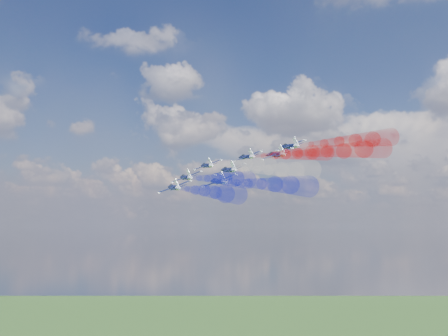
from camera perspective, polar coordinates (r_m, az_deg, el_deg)
The scene contains 16 objects.
jet_lead at distance 182.68m, azimuth -1.88°, elevation 0.27°, with size 10.81×13.52×3.60m, color black, non-canonical shape.
trail_lead at distance 156.78m, azimuth 1.48°, elevation 0.36°, with size 4.51×43.54×4.51m, color white, non-canonical shape.
jet_inner_left at distance 168.00m, azimuth -4.19°, elevation -1.05°, with size 10.81×13.52×3.60m, color black, non-canonical shape.
trail_inner_left at distance 141.71m, azimuth -0.90°, elevation -1.19°, with size 4.51×43.54×4.51m, color #1821D3, non-canonical shape.
jet_inner_right at distance 174.93m, azimuth 2.49°, elevation 1.21°, with size 10.81×13.52×3.60m, color black, non-canonical shape.
trail_inner_right at distance 149.97m, azimuth 6.76°, elevation 1.47°, with size 4.51×43.54×4.51m, color red, non-canonical shape.
jet_outer_left at distance 155.72m, azimuth -5.50°, elevation -2.14°, with size 10.81×13.52×3.60m, color black, non-canonical shape.
trail_outer_left at distance 129.26m, azimuth -2.15°, elevation -2.52°, with size 4.51×43.54×4.51m, color #1821D3, non-canonical shape.
jet_center_third at distance 159.52m, azimuth 0.54°, elevation -0.21°, with size 10.81×13.52×3.60m, color black, non-canonical shape.
trail_center_third at distance 134.16m, azimuth 4.94°, elevation -0.19°, with size 4.51×43.54×4.51m, color white, non-canonical shape.
jet_outer_right at distance 167.91m, azimuth 7.19°, elevation 2.38°, with size 10.81×13.52×3.60m, color black, non-canonical shape.
trail_outer_right at distance 144.15m, azimuth 12.46°, elevation 2.82°, with size 4.51×43.54×4.51m, color red, non-canonical shape.
jet_rear_left at distance 145.72m, azimuth -0.59°, elevation -1.49°, with size 10.81×13.52×3.60m, color black, non-canonical shape.
trail_rear_left at distance 120.17m, azimuth 4.08°, elevation -1.74°, with size 4.51×43.54×4.51m, color #1821D3, non-canonical shape.
jet_rear_right at distance 154.95m, azimuth 5.70°, elevation 1.45°, with size 10.81×13.52×3.60m, color black, non-canonical shape.
trail_rear_right at distance 130.84m, azimuth 11.22°, elevation 1.77°, with size 4.51×43.54×4.51m, color red, non-canonical shape.
Camera 1 is at (100.38, -152.17, 132.21)m, focal length 41.73 mm.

